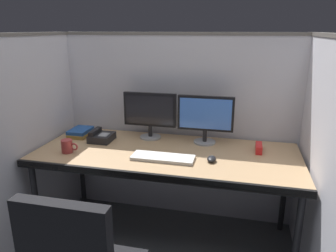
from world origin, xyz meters
The scene contains 12 objects.
cubicle_partition_rear centered at (0.00, 0.74, 0.79)m, with size 2.21×0.06×1.57m.
cubicle_partition_left centered at (-0.99, 0.20, 0.79)m, with size 0.06×1.41×1.57m.
cubicle_partition_right centered at (0.99, 0.20, 0.79)m, with size 0.06×1.41×1.57m.
desk centered at (0.00, 0.29, 0.69)m, with size 1.90×0.80×0.74m.
monitor_left centered at (-0.20, 0.57, 0.96)m, with size 0.43×0.17×0.37m.
monitor_right centered at (0.25, 0.55, 0.96)m, with size 0.43×0.17×0.37m.
keyboard_main centered at (0.01, 0.16, 0.75)m, with size 0.43×0.15×0.02m, color silver.
computer_mouse centered at (0.34, 0.20, 0.76)m, with size 0.06×0.10×0.04m.
desk_phone centered at (-0.56, 0.41, 0.77)m, with size 0.17×0.19×0.09m.
book_stack centered at (-0.78, 0.49, 0.77)m, with size 0.15×0.22×0.06m.
red_stapler centered at (0.65, 0.46, 0.77)m, with size 0.04×0.15×0.06m, color red.
coffee_mug centered at (-0.69, 0.12, 0.79)m, with size 0.13×0.08×0.09m.
Camera 1 is at (0.52, -1.82, 1.60)m, focal length 34.25 mm.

